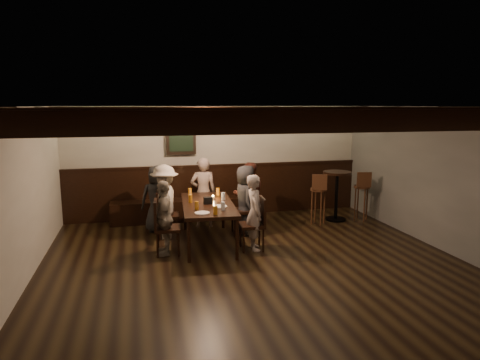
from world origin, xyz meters
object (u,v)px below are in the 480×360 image
object	(u,v)px
person_left_far	(164,218)
person_bench_centre	(203,193)
chair_right_near	(244,219)
person_right_near	(246,200)
chair_left_far	(167,238)
bar_stool_left	(318,205)
dining_table	(208,207)
person_right_far	(255,212)
chair_right_far	(253,234)
person_bench_right	(249,195)
high_top_table	(337,188)
person_left_near	(165,202)
chair_left_near	(167,223)
person_bench_left	(157,199)
bar_stool_right	(361,202)

from	to	relation	value
person_left_far	person_bench_centre	bearing A→B (deg)	153.43
chair_right_near	person_right_near	bearing A→B (deg)	-90.00
chair_left_far	bar_stool_left	bearing A→B (deg)	113.24
dining_table	person_right_far	xyz separation A→B (m)	(0.71, -0.51, -0.02)
chair_right_far	person_bench_right	distance (m)	1.41
chair_right_far	high_top_table	size ratio (longest dim) A/B	0.85
person_bench_centre	person_right_near	bearing A→B (deg)	141.34
person_left_near	high_top_table	bearing A→B (deg)	100.41
dining_table	chair_right_far	bearing A→B (deg)	-32.05
chair_left_near	chair_right_far	size ratio (longest dim) A/B	0.98
high_top_table	person_right_far	bearing A→B (deg)	-147.57
chair_right_near	person_bench_right	xyz separation A→B (m)	(0.21, 0.43, 0.36)
person_bench_centre	bar_stool_left	distance (m)	2.36
dining_table	chair_left_near	xyz separation A→B (m)	(-0.68, 0.51, -0.40)
dining_table	chair_right_far	size ratio (longest dim) A/B	2.24
chair_left_far	person_left_near	xyz separation A→B (m)	(0.04, 0.90, 0.40)
chair_left_near	bar_stool_left	size ratio (longest dim) A/B	0.82
dining_table	person_left_near	world-z (taller)	person_left_near
person_left_far	bar_stool_left	world-z (taller)	person_left_far
dining_table	person_bench_left	xyz separation A→B (m)	(-0.83, 0.97, -0.02)
chair_right_near	person_bench_centre	xyz separation A→B (m)	(-0.67, 0.65, 0.41)
bar_stool_right	person_bench_centre	bearing A→B (deg)	-169.77
person_bench_left	person_left_near	world-z (taller)	person_left_near
chair_left_far	chair_right_near	world-z (taller)	chair_right_near
dining_table	chair_right_far	world-z (taller)	chair_right_far
person_right_near	bar_stool_right	xyz separation A→B (m)	(2.61, 0.33, -0.26)
chair_left_far	person_right_far	xyz separation A→B (m)	(1.46, -0.12, 0.37)
person_bench_centre	person_right_far	xyz separation A→B (m)	(0.63, -1.55, -0.06)
person_bench_left	chair_left_near	bearing A→B (deg)	111.97
high_top_table	bar_stool_left	size ratio (longest dim) A/B	0.99
person_bench_centre	bar_stool_right	distance (m)	3.34
chair_left_near	person_right_near	world-z (taller)	person_right_near
chair_right_near	person_right_far	bearing A→B (deg)	-178.10
chair_right_near	person_bench_left	xyz separation A→B (m)	(-1.58, 0.58, 0.35)
chair_right_near	bar_stool_left	xyz separation A→B (m)	(1.64, 0.28, 0.10)
person_bench_centre	person_bench_right	bearing A→B (deg)	170.54
chair_left_near	person_bench_left	bearing A→B (deg)	-158.03
chair_left_near	chair_right_far	xyz separation A→B (m)	(1.36, -1.01, 0.01)
chair_left_near	person_right_far	size ratio (longest dim) A/B	0.68
person_right_far	high_top_table	size ratio (longest dim) A/B	1.23
person_bench_right	person_left_far	size ratio (longest dim) A/B	1.07
chair_left_near	chair_right_near	world-z (taller)	chair_right_near
person_left_near	bar_stool_left	distance (m)	3.12
bar_stool_left	dining_table	bearing A→B (deg)	-144.39
person_bench_right	person_left_near	distance (m)	1.71
chair_left_far	bar_stool_left	size ratio (longest dim) A/B	0.86
chair_right_far	person_left_far	world-z (taller)	person_left_far
person_left_near	bar_stool_left	world-z (taller)	person_left_near
chair_right_far	person_bench_left	bearing A→B (deg)	50.17
chair_left_far	person_right_far	size ratio (longest dim) A/B	0.71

